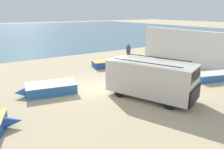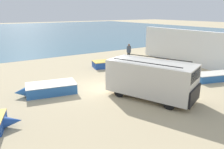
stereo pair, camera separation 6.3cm
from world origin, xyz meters
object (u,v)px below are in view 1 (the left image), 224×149
(parked_van, at_px, (151,78))
(fisherman_0, at_px, (167,67))
(fishing_rowboat_1, at_px, (116,63))
(fishing_rowboat_3, at_px, (212,77))
(fishing_rowboat_0, at_px, (49,89))
(fisherman_1, at_px, (128,51))

(parked_van, xyz_separation_m, fisherman_0, (3.63, 2.10, -0.24))
(fishing_rowboat_1, relative_size, fishing_rowboat_3, 1.26)
(fishing_rowboat_0, distance_m, fisherman_0, 8.83)
(parked_van, relative_size, fisherman_1, 3.17)
(fishing_rowboat_0, height_order, fishing_rowboat_3, fishing_rowboat_0)
(parked_van, xyz_separation_m, fisherman_1, (5.33, 9.23, -0.17))
(fishing_rowboat_0, distance_m, fisherman_1, 11.53)
(fishing_rowboat_0, height_order, fisherman_1, fisherman_1)
(fisherman_1, bearing_deg, fishing_rowboat_3, -111.47)
(fishing_rowboat_3, bearing_deg, fishing_rowboat_1, -47.16)
(fisherman_0, bearing_deg, fishing_rowboat_3, 71.75)
(fishing_rowboat_0, bearing_deg, fishing_rowboat_3, 171.74)
(fisherman_0, distance_m, fisherman_1, 7.32)
(parked_van, xyz_separation_m, fishing_rowboat_3, (6.42, 0.02, -0.95))
(fisherman_0, height_order, fisherman_1, fisherman_1)
(fishing_rowboat_0, xyz_separation_m, fisherman_0, (8.58, -1.97, 0.67))
(fishing_rowboat_0, relative_size, fishing_rowboat_1, 0.76)
(fishing_rowboat_0, bearing_deg, fisherman_1, -142.04)
(parked_van, height_order, fishing_rowboat_0, parked_van)
(fisherman_1, bearing_deg, parked_van, -148.27)
(fishing_rowboat_1, relative_size, fisherman_0, 3.09)
(fishing_rowboat_1, distance_m, fisherman_0, 5.76)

